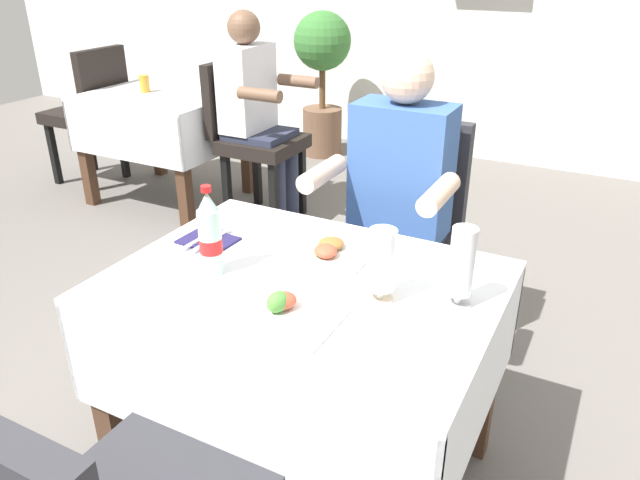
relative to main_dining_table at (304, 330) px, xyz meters
name	(u,v)px	position (x,y,z in m)	size (l,w,h in m)	color
ground_plane	(290,466)	(-0.05, -0.02, -0.55)	(11.00, 11.00, 0.00)	#66605B
main_dining_table	(304,330)	(0.00, 0.00, 0.00)	(1.08, 0.81, 0.72)	white
chair_far_diner_seat	(401,230)	(0.00, 0.80, 0.00)	(0.44, 0.50, 0.97)	#2D2D33
seated_diner_far	(395,203)	(0.01, 0.69, 0.16)	(0.50, 0.46, 1.26)	#282D42
plate_near_camera	(288,311)	(0.06, -0.19, 0.19)	(0.23, 0.23, 0.07)	white
plate_far_diner	(327,253)	(0.00, 0.15, 0.19)	(0.23, 0.23, 0.05)	white
beer_glass_left	(382,263)	(0.23, 0.00, 0.28)	(0.07, 0.07, 0.20)	white
beer_glass_middle	(461,267)	(0.42, 0.07, 0.29)	(0.07, 0.07, 0.22)	white
cola_bottle_primary	(210,236)	(-0.25, -0.09, 0.29)	(0.07, 0.07, 0.27)	silver
napkin_cutlery_set	(208,240)	(-0.39, 0.07, 0.18)	(0.17, 0.19, 0.01)	#231E4C
background_dining_table	(165,121)	(-2.01, 1.72, -0.01)	(0.93, 0.80, 0.72)	white
background_chair_left	(90,108)	(-2.68, 1.72, 0.00)	(0.50, 0.44, 0.97)	black
background_chair_right	(250,132)	(-1.33, 1.72, 0.00)	(0.50, 0.44, 0.97)	black
background_patron	(256,107)	(-1.28, 1.72, 0.16)	(0.46, 0.50, 1.26)	#282D42
background_table_tumbler	(145,84)	(-2.12, 1.69, 0.23)	(0.06, 0.06, 0.11)	#C68928
potted_plant_corner	(322,69)	(-1.55, 3.10, 0.15)	(0.45, 0.45, 1.14)	brown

